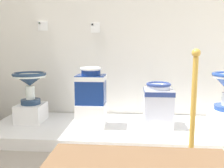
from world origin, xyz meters
name	(u,v)px	position (x,y,z in m)	size (l,w,h in m)	color
wall_back	(126,9)	(1.88, 2.95, 1.52)	(3.96, 0.06, 3.04)	silver
display_platform	(124,131)	(1.88, 2.40, 0.06)	(3.11, 1.00, 0.13)	white
plinth_block_squat_floral	(31,113)	(0.74, 2.46, 0.24)	(0.31, 0.34, 0.22)	white
antique_toilet_squat_floral	(30,81)	(0.74, 2.46, 0.63)	(0.40, 0.40, 0.39)	navy
plinth_block_leftmost	(91,115)	(1.51, 2.35, 0.26)	(0.33, 0.29, 0.27)	white
antique_toilet_leftmost	(91,85)	(1.51, 2.35, 0.61)	(0.33, 0.27, 0.42)	navy
plinth_block_pale_glazed	(157,124)	(2.27, 2.43, 0.15)	(0.32, 0.33, 0.04)	white
antique_toilet_pale_glazed	(158,102)	(2.27, 2.43, 0.41)	(0.33, 0.34, 0.47)	silver
info_placard_first	(43,26)	(0.77, 2.91, 1.32)	(0.13, 0.01, 0.12)	white
info_placard_second	(95,27)	(1.48, 2.91, 1.29)	(0.12, 0.01, 0.13)	white
stanchion_post_near_right	(191,143)	(2.43, 1.49, 0.30)	(0.26, 0.26, 1.02)	gold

